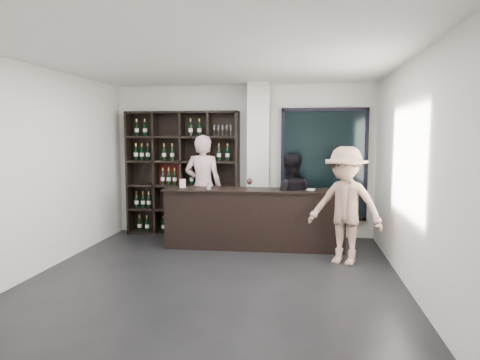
% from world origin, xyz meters
% --- Properties ---
extents(floor, '(5.00, 5.50, 0.01)m').
position_xyz_m(floor, '(0.00, 0.00, -0.01)').
color(floor, black).
rests_on(floor, ground).
extents(wine_shelf, '(2.20, 0.35, 2.40)m').
position_xyz_m(wine_shelf, '(-1.15, 2.57, 1.20)').
color(wine_shelf, black).
rests_on(wine_shelf, floor).
extents(structural_column, '(0.40, 0.40, 2.90)m').
position_xyz_m(structural_column, '(0.35, 2.47, 1.45)').
color(structural_column, silver).
rests_on(structural_column, floor).
extents(glass_panel, '(1.60, 0.08, 2.10)m').
position_xyz_m(glass_panel, '(1.55, 2.69, 1.40)').
color(glass_panel, black).
rests_on(glass_panel, floor).
extents(tasting_counter, '(3.11, 0.65, 1.02)m').
position_xyz_m(tasting_counter, '(0.35, 1.75, 0.51)').
color(tasting_counter, black).
rests_on(tasting_counter, floor).
extents(taster_pink, '(0.74, 0.51, 1.95)m').
position_xyz_m(taster_pink, '(-0.70, 2.40, 0.98)').
color(taster_pink, beige).
rests_on(taster_pink, floor).
extents(taster_black, '(0.86, 0.70, 1.64)m').
position_xyz_m(taster_black, '(0.95, 1.85, 0.82)').
color(taster_black, black).
rests_on(taster_black, floor).
extents(customer, '(1.32, 1.08, 1.77)m').
position_xyz_m(customer, '(1.80, 1.05, 0.89)').
color(customer, '#997763').
rests_on(customer, floor).
extents(wine_glass, '(0.11, 0.11, 0.22)m').
position_xyz_m(wine_glass, '(0.28, 1.64, 1.13)').
color(wine_glass, white).
rests_on(wine_glass, tasting_counter).
extents(spit_cup, '(0.09, 0.09, 0.11)m').
position_xyz_m(spit_cup, '(-0.42, 1.61, 1.08)').
color(spit_cup, silver).
rests_on(spit_cup, tasting_counter).
extents(napkin_stack, '(0.15, 0.15, 0.02)m').
position_xyz_m(napkin_stack, '(1.30, 1.75, 1.03)').
color(napkin_stack, white).
rests_on(napkin_stack, tasting_counter).
extents(card_stand, '(0.11, 0.08, 0.15)m').
position_xyz_m(card_stand, '(-0.93, 1.79, 1.10)').
color(card_stand, white).
rests_on(card_stand, tasting_counter).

